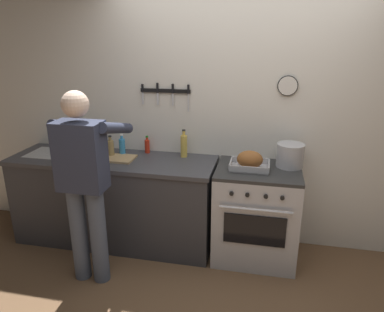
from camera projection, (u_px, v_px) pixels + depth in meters
wall_back at (240, 116)px, 3.51m from camera, size 6.00×0.13×2.60m
counter_block at (114, 199)px, 3.69m from camera, size 2.03×0.65×0.90m
stove at (256, 213)px, 3.41m from camera, size 0.76×0.67×0.90m
person_cook at (84, 177)px, 2.94m from camera, size 0.51×0.63×1.66m
roasting_pan at (250, 161)px, 3.24m from camera, size 0.35×0.26×0.17m
stock_pot at (290, 155)px, 3.29m from camera, size 0.25×0.25×0.21m
cutting_board at (116, 158)px, 3.52m from camera, size 0.36×0.24×0.02m
bottle_cooking_oil at (184, 146)px, 3.55m from camera, size 0.07×0.07×0.28m
bottle_vinegar at (111, 148)px, 3.56m from camera, size 0.07×0.07×0.22m
bottle_dish_soap at (122, 146)px, 3.61m from camera, size 0.06×0.06×0.22m
bottle_hot_sauce at (147, 146)px, 3.68m from camera, size 0.05×0.05×0.18m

